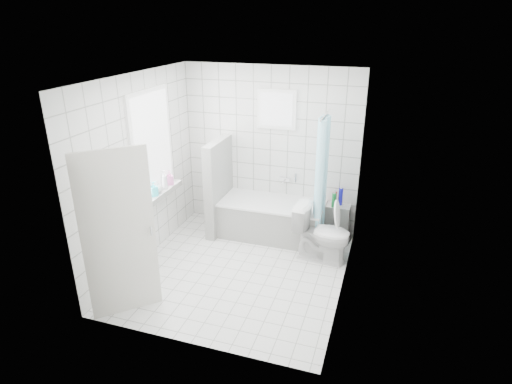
% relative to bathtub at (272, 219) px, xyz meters
% --- Properties ---
extents(ground, '(3.00, 3.00, 0.00)m').
position_rel_bathtub_xyz_m(ground, '(-0.15, -1.12, -0.29)').
color(ground, white).
rests_on(ground, ground).
extents(ceiling, '(3.00, 3.00, 0.00)m').
position_rel_bathtub_xyz_m(ceiling, '(-0.15, -1.12, 2.31)').
color(ceiling, white).
rests_on(ceiling, ground).
extents(wall_back, '(2.80, 0.02, 2.60)m').
position_rel_bathtub_xyz_m(wall_back, '(-0.15, 0.38, 1.01)').
color(wall_back, white).
rests_on(wall_back, ground).
extents(wall_front, '(2.80, 0.02, 2.60)m').
position_rel_bathtub_xyz_m(wall_front, '(-0.15, -2.62, 1.01)').
color(wall_front, white).
rests_on(wall_front, ground).
extents(wall_left, '(0.02, 3.00, 2.60)m').
position_rel_bathtub_xyz_m(wall_left, '(-1.55, -1.12, 1.01)').
color(wall_left, white).
rests_on(wall_left, ground).
extents(wall_right, '(0.02, 3.00, 2.60)m').
position_rel_bathtub_xyz_m(wall_right, '(1.25, -1.12, 1.01)').
color(wall_right, white).
rests_on(wall_right, ground).
extents(window_left, '(0.01, 0.90, 1.40)m').
position_rel_bathtub_xyz_m(window_left, '(-1.51, -0.82, 1.31)').
color(window_left, white).
rests_on(window_left, wall_left).
extents(window_back, '(0.50, 0.01, 0.50)m').
position_rel_bathtub_xyz_m(window_back, '(-0.05, 0.33, 1.66)').
color(window_back, white).
rests_on(window_back, wall_back).
extents(window_sill, '(0.18, 1.02, 0.08)m').
position_rel_bathtub_xyz_m(window_sill, '(-1.46, -0.82, 0.57)').
color(window_sill, white).
rests_on(window_sill, wall_left).
extents(door, '(0.61, 0.58, 2.00)m').
position_rel_bathtub_xyz_m(door, '(-1.11, -2.33, 0.71)').
color(door, silver).
rests_on(door, ground).
extents(bathtub, '(1.61, 0.77, 0.58)m').
position_rel_bathtub_xyz_m(bathtub, '(0.00, 0.00, 0.00)').
color(bathtub, white).
rests_on(bathtub, ground).
extents(partition_wall, '(0.15, 0.85, 1.50)m').
position_rel_bathtub_xyz_m(partition_wall, '(-0.87, -0.05, 0.46)').
color(partition_wall, white).
rests_on(partition_wall, ground).
extents(tiled_ledge, '(0.40, 0.24, 0.55)m').
position_rel_bathtub_xyz_m(tiled_ledge, '(0.97, 0.25, -0.02)').
color(tiled_ledge, white).
rests_on(tiled_ledge, ground).
extents(toilet, '(0.84, 0.52, 0.82)m').
position_rel_bathtub_xyz_m(toilet, '(0.88, -0.47, 0.12)').
color(toilet, white).
rests_on(toilet, ground).
extents(curtain_rod, '(0.02, 0.80, 0.02)m').
position_rel_bathtub_xyz_m(curtain_rod, '(0.75, -0.02, 1.71)').
color(curtain_rod, silver).
rests_on(curtain_rod, wall_back).
extents(shower_curtain, '(0.14, 0.48, 1.78)m').
position_rel_bathtub_xyz_m(shower_curtain, '(0.75, -0.16, 0.81)').
color(shower_curtain, '#56DDFF').
rests_on(shower_curtain, curtain_rod).
extents(tub_faucet, '(0.18, 0.06, 0.06)m').
position_rel_bathtub_xyz_m(tub_faucet, '(0.10, 0.33, 0.56)').
color(tub_faucet, silver).
rests_on(tub_faucet, wall_back).
extents(sill_bottles, '(0.18, 0.60, 0.28)m').
position_rel_bathtub_xyz_m(sill_bottles, '(-1.45, -0.78, 0.72)').
color(sill_bottles, silver).
rests_on(sill_bottles, window_sill).
extents(ledge_bottles, '(0.15, 0.17, 0.27)m').
position_rel_bathtub_xyz_m(ledge_bottles, '(0.95, 0.24, 0.38)').
color(ledge_bottles, '#1918C3').
rests_on(ledge_bottles, tiled_ledge).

